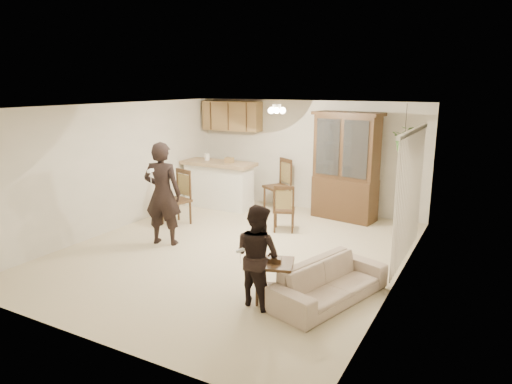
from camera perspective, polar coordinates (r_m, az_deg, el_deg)
The scene contains 23 objects.
floor at distance 8.07m, azimuth -2.62°, elevation -7.35°, with size 6.50×6.50×0.00m, color beige.
ceiling at distance 7.56m, azimuth -2.82°, elevation 10.67°, with size 5.50×6.50×0.02m, color white.
wall_back at distance 10.59m, azimuth 6.40°, elevation 4.57°, with size 5.50×0.02×2.50m, color beige.
wall_front at distance 5.31m, azimuth -21.17°, elevation -5.15°, with size 5.50×0.02×2.50m, color beige.
wall_left at distance 9.42m, azimuth -17.24°, elevation 2.95°, with size 0.02×6.50×2.50m, color beige.
wall_right at distance 6.76m, azimuth 17.69°, elevation -0.99°, with size 0.02×6.50×2.50m, color beige.
breakfast_bar at distance 10.79m, azimuth -4.67°, elevation 0.71°, with size 1.60×0.55×1.00m, color white.
bar_top at distance 10.68m, azimuth -4.73°, elevation 3.59°, with size 1.75×0.70×0.08m, color tan.
upper_cabinets at distance 11.19m, azimuth -3.02°, elevation 9.47°, with size 1.50×0.34×0.70m, color olive.
vertical_blinds at distance 7.67m, azimuth 18.61°, elevation -0.57°, with size 0.06×2.30×2.10m, color white, non-canonical shape.
ceiling_fixture at distance 8.53m, azimuth 2.60°, elevation 10.30°, with size 0.36×0.36×0.20m, color #FFE4BF, non-canonical shape.
hanging_plant at distance 9.07m, azimuth 18.09°, elevation 6.35°, with size 0.43×0.37×0.48m, color #2F5F26.
plant_cord at distance 9.04m, azimuth 18.24°, elevation 8.39°, with size 0.01×0.01×0.65m, color #29231E.
sofa at distance 6.27m, azimuth 9.26°, elevation -10.17°, with size 1.87×0.73×0.73m, color beige.
adult at distance 8.34m, azimuth -11.59°, elevation -0.47°, with size 0.66×0.43×1.80m, color black.
child at distance 5.99m, azimuth 0.18°, elevation -7.97°, with size 0.66×0.51×1.35m, color black.
china_hutch at distance 9.87m, azimuth 11.16°, elevation 3.06°, with size 1.52×0.78×2.29m.
side_table at distance 6.23m, azimuth 2.27°, elevation -11.00°, with size 0.63×0.63×0.61m.
chair_bar at distance 9.61m, azimuth -9.95°, elevation -2.13°, with size 0.62×0.62×1.13m.
chair_hutch_left at distance 10.63m, azimuth 2.66°, elevation -0.39°, with size 0.72×0.72×1.18m.
chair_hutch_right at distance 9.09m, azimuth 3.52°, elevation -3.19°, with size 0.55×0.55×0.95m.
controller_adult at distance 7.84m, azimuth -13.05°, elevation 2.60°, with size 0.05×0.16×0.05m, color white.
controller_child at distance 5.71m, azimuth -1.99°, elevation -7.32°, with size 0.04×0.12×0.04m, color white.
Camera 1 is at (3.90, -6.47, 2.85)m, focal length 32.00 mm.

